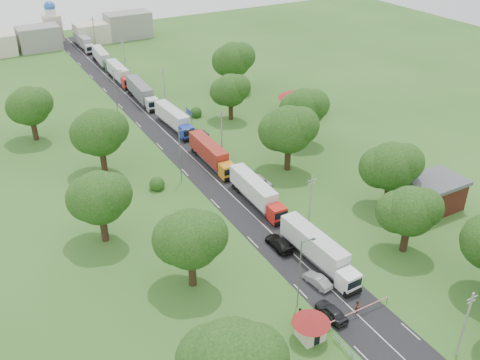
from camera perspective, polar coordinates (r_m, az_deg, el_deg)
ground at (r=83.55m, az=1.42°, el=-3.81°), size 260.00×260.00×0.00m
road at (r=98.83m, az=-4.48°, el=1.81°), size 8.00×200.00×0.04m
boom_barrier at (r=66.69m, az=11.69°, el=-13.84°), size 9.22×0.35×1.18m
guard_booth at (r=62.96m, az=7.58°, el=-14.97°), size 4.40×4.40×3.45m
info_sign at (r=111.86m, az=-5.44°, el=6.93°), size 0.12×3.10×4.10m
pole_0 at (r=63.60m, az=22.87°, el=-13.94°), size 1.60×0.24×9.00m
pole_1 at (r=78.79m, az=7.51°, el=-2.32°), size 1.60×0.24×9.00m
pole_2 at (r=99.70m, az=-1.97°, el=5.16°), size 1.60×0.24×9.00m
pole_3 at (r=123.45m, az=-8.09°, el=9.84°), size 1.60×0.24×9.00m
pole_4 at (r=148.69m, az=-12.28°, el=12.92°), size 1.60×0.24×9.00m
pole_5 at (r=174.77m, az=-15.30°, el=15.05°), size 1.60×0.24×9.00m
lamp_0 at (r=64.48m, az=6.49°, el=-9.56°), size 2.03×0.22×10.00m
lamp_1 at (r=90.32m, az=-6.33°, el=2.84°), size 2.03×0.22×10.00m
lamp_2 at (r=120.86m, az=-13.12°, el=9.35°), size 2.03×0.22×10.00m
tree_2 at (r=76.17m, az=17.61°, el=-3.13°), size 8.00×8.00×10.10m
tree_3 at (r=85.58m, az=15.83°, el=1.46°), size 8.80×8.80×11.07m
tree_4 at (r=93.45m, az=5.19°, el=5.42°), size 9.60×9.60×12.05m
tree_5 at (r=104.50m, az=6.85°, el=7.67°), size 8.80×8.80×11.07m
tree_6 at (r=114.63m, az=-1.05°, el=9.57°), size 8.00×8.00×10.10m
tree_7 at (r=130.82m, az=-0.71°, el=12.74°), size 9.60×9.60×12.05m
tree_10 at (r=66.61m, az=-5.38°, el=-6.21°), size 8.80×8.80×11.07m
tree_11 at (r=76.90m, az=-14.82°, el=-1.79°), size 8.80×8.80×11.07m
tree_12 at (r=95.19m, az=-14.80°, el=4.99°), size 9.60×9.60×12.05m
tree_13 at (r=112.45m, az=-21.56°, el=7.39°), size 8.80×8.80×11.07m
house_brick at (r=89.42m, az=20.03°, el=-1.36°), size 8.60×6.60×5.20m
house_cream at (r=119.11m, az=6.60°, el=8.65°), size 10.08×10.08×5.80m
distant_town at (r=178.72m, az=-17.22°, el=14.70°), size 52.00×8.00×8.00m
church at (r=185.04m, az=-19.38°, el=15.46°), size 5.00×5.00×12.30m
truck_0 at (r=73.48m, az=8.34°, el=-7.40°), size 3.04×14.97×4.14m
truck_1 at (r=85.50m, az=1.74°, el=-1.28°), size 2.71×14.41×3.99m
truck_2 at (r=97.44m, az=-3.12°, el=2.85°), size 2.64×14.52×4.02m
truck_3 at (r=112.48m, az=-7.05°, el=6.49°), size 3.10×14.61×4.04m
truck_4 at (r=127.85m, az=-10.46°, el=9.20°), size 3.19×15.54×4.30m
truck_5 at (r=142.50m, az=-12.76°, el=11.06°), size 2.63×14.60×4.05m
truck_6 at (r=156.93m, az=-14.49°, el=12.56°), size 3.21×14.43×3.98m
truck_7 at (r=173.71m, az=-16.32°, el=13.94°), size 2.88×14.45×4.00m
car_lane_front at (r=66.72m, az=9.73°, el=-13.68°), size 2.10×4.72×1.58m
car_lane_mid at (r=70.88m, az=8.25°, el=-10.56°), size 2.04×4.40×1.40m
car_lane_rear at (r=76.55m, az=4.18°, el=-6.74°), size 2.13×5.24×1.52m
car_verge_near at (r=91.33m, az=2.07°, el=-0.11°), size 2.63×5.31×1.45m
car_verge_far at (r=109.11m, az=-4.25°, el=5.07°), size 2.46×4.53×1.46m
pedestrian_near at (r=67.75m, az=12.40°, el=-13.13°), size 0.75×0.69×1.73m
pedestrian_booth at (r=65.91m, az=6.43°, el=-14.03°), size 0.97×0.99×1.61m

